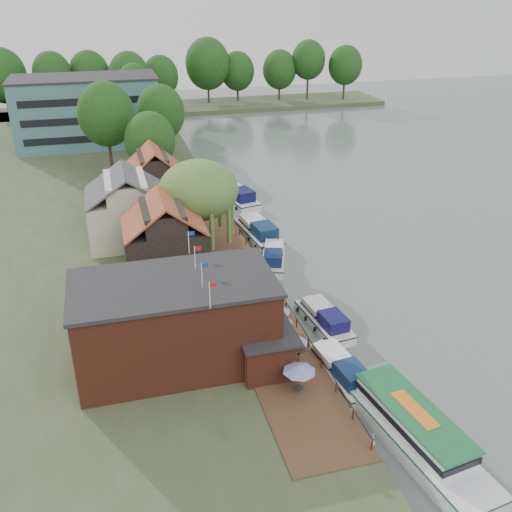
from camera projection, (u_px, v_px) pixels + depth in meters
ground at (356, 335)px, 50.77m from camera, size 260.00×260.00×0.00m
land_bank at (31, 220)px, 73.89m from camera, size 50.00×140.00×1.00m
quay_deck at (242, 284)px, 57.11m from camera, size 6.00×50.00×0.10m
quay_rail at (266, 275)px, 57.99m from camera, size 0.20×49.00×1.00m
pub at (201, 319)px, 44.58m from camera, size 20.00×11.00×7.30m
hotel_block at (87, 111)px, 103.27m from camera, size 25.40×12.40×12.30m
cottage_a at (164, 238)px, 57.11m from camera, size 8.60×7.60×8.50m
cottage_b at (127, 206)px, 65.09m from camera, size 9.60×8.60×8.50m
cottage_c at (154, 179)px, 73.85m from camera, size 7.60×7.60×8.50m
willow at (199, 207)px, 62.09m from camera, size 8.60×8.60×10.43m
umbrella_0 at (299, 378)px, 41.62m from camera, size 2.45×2.45×2.38m
umbrella_1 at (294, 349)px, 44.91m from camera, size 2.20×2.20×2.38m
umbrella_2 at (279, 329)px, 47.50m from camera, size 2.42×2.42×2.38m
umbrella_3 at (277, 318)px, 49.02m from camera, size 2.26×2.26×2.38m
umbrella_4 at (253, 292)px, 53.09m from camera, size 2.31×2.31×2.38m
umbrella_5 at (258, 286)px, 54.21m from camera, size 2.33×2.33×2.38m
cruiser_0 at (340, 367)px, 44.77m from camera, size 4.02×9.37×2.17m
cruiser_1 at (324, 317)px, 51.60m from camera, size 3.79×9.15×2.12m
cruiser_2 at (274, 255)px, 63.11m from camera, size 5.65×9.42×2.14m
cruiser_3 at (258, 229)px, 69.11m from camera, size 4.62×10.89×2.59m
cruiser_4 at (236, 194)px, 80.32m from camera, size 5.72×11.16×2.62m
tour_boat at (418, 432)px, 37.85m from camera, size 5.73×13.78×2.92m
swan at (372, 443)px, 38.64m from camera, size 0.44×0.44×0.44m
bank_tree_0 at (151, 152)px, 80.15m from camera, size 7.02×7.02×11.41m
bank_tree_1 at (108, 131)px, 84.59m from camera, size 8.26×8.26×14.58m
bank_tree_2 at (161, 122)px, 94.87m from camera, size 8.00×8.00×12.41m
bank_tree_3 at (136, 98)px, 112.34m from camera, size 6.30×6.30×13.23m
bank_tree_4 at (130, 87)px, 120.52m from camera, size 8.34×8.34×14.45m
bank_tree_5 at (126, 88)px, 127.12m from camera, size 7.17×7.17×11.73m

